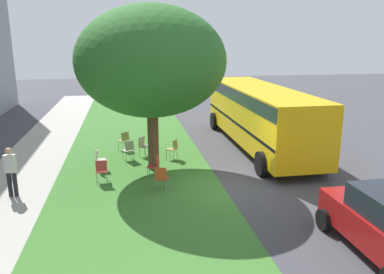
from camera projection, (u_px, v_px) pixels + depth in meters
name	position (u px, v px, depth m)	size (l,w,h in m)	color
ground	(228.00, 186.00, 13.73)	(80.00, 80.00, 0.00)	#424247
grass_verge	(138.00, 192.00, 13.19)	(48.00, 6.00, 0.01)	#3D752D
sidewalk_strip	(2.00, 201.00, 12.46)	(48.00, 2.80, 0.01)	#ADA89E
street_tree	(151.00, 62.00, 14.49)	(5.73, 5.73, 6.41)	brown
chair_0	(143.00, 145.00, 17.13)	(0.59, 0.59, 0.88)	#ADA393
chair_1	(129.00, 149.00, 16.45)	(0.55, 0.55, 0.88)	#ADA393
chair_2	(155.00, 164.00, 14.46)	(0.51, 0.51, 0.88)	#B7332D
chair_3	(101.00, 169.00, 13.87)	(0.45, 0.45, 0.88)	#B7332D
chair_4	(124.00, 139.00, 18.00)	(0.58, 0.57, 0.88)	olive
chair_5	(173.00, 148.00, 16.63)	(0.57, 0.58, 0.88)	olive
chair_6	(99.00, 158.00, 15.13)	(0.51, 0.51, 0.88)	#ADA393
chair_7	(161.00, 177.00, 13.13)	(0.53, 0.53, 0.88)	#C64C1E
school_bus	(259.00, 111.00, 18.32)	(10.40, 2.80, 2.88)	yellow
pedestrian_0	(11.00, 170.00, 12.58)	(0.24, 0.38, 1.69)	black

